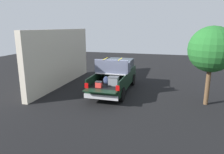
# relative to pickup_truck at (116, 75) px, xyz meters

# --- Properties ---
(ground_plane) EXTENTS (40.00, 40.00, 0.00)m
(ground_plane) POSITION_rel_pickup_truck_xyz_m (-0.38, 0.00, -0.98)
(ground_plane) COLOR black
(pickup_truck) EXTENTS (6.05, 2.10, 2.23)m
(pickup_truck) POSITION_rel_pickup_truck_xyz_m (0.00, 0.00, 0.00)
(pickup_truck) COLOR black
(pickup_truck) RESTS_ON ground_plane
(building_facade) EXTENTS (8.39, 0.36, 3.99)m
(building_facade) POSITION_rel_pickup_truck_xyz_m (0.11, 4.13, 1.01)
(building_facade) COLOR beige
(building_facade) RESTS_ON ground_plane
(tree_background) EXTENTS (2.40, 2.40, 4.23)m
(tree_background) POSITION_rel_pickup_truck_xyz_m (-1.33, -5.47, 2.03)
(tree_background) COLOR brown
(tree_background) RESTS_ON ground_plane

